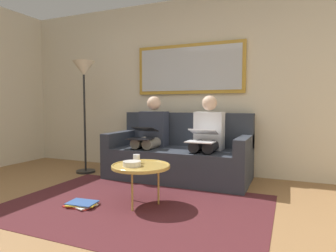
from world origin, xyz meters
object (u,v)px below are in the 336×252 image
(couch, at_px, (180,155))
(standing_lamp, at_px, (84,81))
(laptop_black, at_px, (143,133))
(laptop_white, at_px, (202,136))
(person_right, at_px, (151,134))
(framed_mirror, at_px, (189,69))
(coffee_table, at_px, (141,167))
(cup, at_px, (137,159))
(magazine_stack, at_px, (82,204))
(bowl, at_px, (132,164))
(person_left, at_px, (207,136))

(couch, relative_size, standing_lamp, 1.16)
(laptop_black, height_order, standing_lamp, standing_lamp)
(laptop_white, distance_m, person_right, 0.86)
(framed_mirror, bearing_deg, coffee_table, 91.55)
(laptop_white, height_order, standing_lamp, standing_lamp)
(cup, bearing_deg, coffee_table, 138.52)
(laptop_black, distance_m, standing_lamp, 1.25)
(couch, height_order, magazine_stack, couch)
(magazine_stack, bearing_deg, standing_lamp, -52.67)
(couch, xyz_separation_m, bowl, (0.02, 1.29, 0.12))
(cup, relative_size, bowl, 0.50)
(magazine_stack, bearing_deg, coffee_table, -153.65)
(laptop_white, xyz_separation_m, magazine_stack, (0.90, 1.17, -0.60))
(framed_mirror, distance_m, magazine_stack, 2.46)
(bowl, relative_size, standing_lamp, 0.11)
(bowl, relative_size, magazine_stack, 0.53)
(framed_mirror, height_order, magazine_stack, framed_mirror)
(couch, height_order, standing_lamp, standing_lamp)
(couch, height_order, laptop_black, couch)
(framed_mirror, xyz_separation_m, laptop_white, (-0.41, 0.69, -0.92))
(bowl, height_order, laptop_white, laptop_white)
(coffee_table, distance_m, magazine_stack, 0.70)
(magazine_stack, bearing_deg, laptop_white, -127.43)
(standing_lamp, bearing_deg, couch, -169.29)
(person_right, height_order, laptop_black, person_right)
(couch, height_order, laptop_white, couch)
(bowl, xyz_separation_m, laptop_black, (0.39, -0.98, 0.20))
(bowl, distance_m, standing_lamp, 1.97)
(coffee_table, relative_size, cup, 6.53)
(person_right, relative_size, standing_lamp, 0.69)
(laptop_black, distance_m, magazine_stack, 1.32)
(person_left, bearing_deg, magazine_stack, 57.52)
(framed_mirror, bearing_deg, magazine_stack, 75.38)
(laptop_white, relative_size, magazine_stack, 1.08)
(cup, xyz_separation_m, magazine_stack, (0.43, 0.35, -0.43))
(couch, bearing_deg, coffee_table, 92.05)
(couch, relative_size, framed_mirror, 1.16)
(magazine_stack, bearing_deg, person_left, -122.48)
(couch, xyz_separation_m, coffee_table, (-0.04, 1.22, 0.08))
(magazine_stack, bearing_deg, framed_mirror, -104.62)
(bowl, height_order, person_right, person_right)
(cup, height_order, laptop_white, laptop_white)
(couch, xyz_separation_m, person_right, (0.41, 0.07, 0.30))
(framed_mirror, xyz_separation_m, cup, (0.05, 1.52, -1.10))
(coffee_table, relative_size, magazine_stack, 1.74)
(framed_mirror, bearing_deg, laptop_white, 120.65)
(coffee_table, relative_size, person_right, 0.52)
(standing_lamp, bearing_deg, person_left, -173.78)
(framed_mirror, distance_m, bowl, 2.01)
(coffee_table, xyz_separation_m, laptop_white, (-0.37, -0.91, 0.23))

